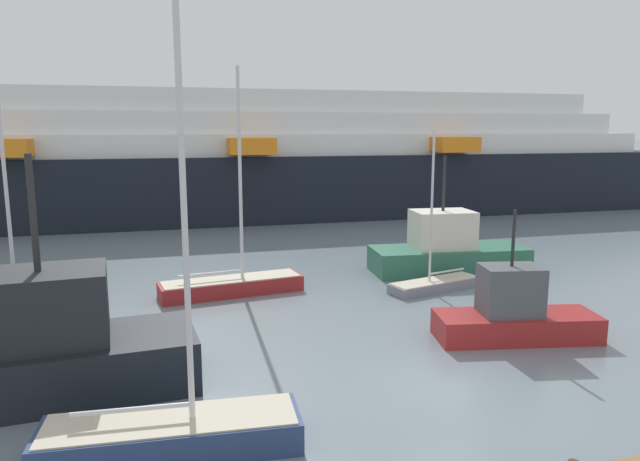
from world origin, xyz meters
TOP-DOWN VIEW (x-y plane):
  - ground_plane at (0.00, 0.00)m, footprint 600.00×600.00m
  - sailboat_0 at (-12.34, 6.62)m, footprint 4.97×2.25m
  - sailboat_1 at (-4.33, 11.37)m, footprint 6.37×2.19m
  - sailboat_2 at (-7.70, -0.87)m, footprint 5.93×2.31m
  - sailboat_4 at (4.55, 9.19)m, footprint 4.69×2.19m
  - fishing_boat_0 at (6.79, 12.13)m, footprint 8.16×3.81m
  - fishing_boat_1 at (4.05, 2.82)m, footprint 5.83×3.11m
  - fishing_boat_3 at (-11.09, 3.09)m, footprint 8.95×3.41m
  - cruise_ship at (-7.88, 35.73)m, footprint 93.61×18.14m

SIDE VIEW (x-z plane):
  - ground_plane at x=0.00m, z-range 0.00..0.00m
  - sailboat_4 at x=4.55m, z-range -3.23..3.91m
  - sailboat_0 at x=-12.34m, z-range -4.27..5.20m
  - sailboat_1 at x=-4.33m, z-range -4.41..5.39m
  - sailboat_2 at x=-7.70m, z-range -4.76..5.80m
  - fishing_boat_1 at x=4.05m, z-range -1.37..3.16m
  - fishing_boat_0 at x=6.79m, z-range -1.84..4.05m
  - fishing_boat_3 at x=-11.09m, z-range -2.05..4.54m
  - cruise_ship at x=-7.88m, z-range -2.72..12.08m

